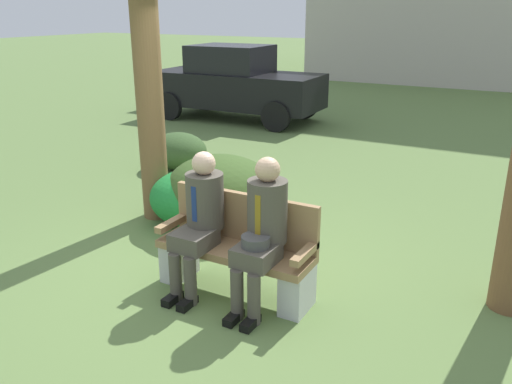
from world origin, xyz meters
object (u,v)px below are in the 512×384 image
Objects in this scene: park_bench at (237,250)px; parked_car_near at (235,83)px; seated_man_right at (262,228)px; shrub_mid_lawn at (194,198)px; shrub_near_bench at (178,151)px; seated_man_left at (200,216)px; shrub_far_lawn at (221,191)px.

parked_car_near is at bearing 120.86° from park_bench.
seated_man_right is at bearing -57.69° from parked_car_near.
shrub_mid_lawn is at bearing 138.73° from park_bench.
shrub_near_bench is 0.88× the size of shrub_mid_lawn.
seated_man_left is at bearing -50.34° from shrub_near_bench.
parked_car_near reaches higher than shrub_near_bench.
parked_car_near is at bearing 107.69° from shrub_near_bench.
seated_man_left is 1.55m from shrub_far_lawn.
seated_man_left reaches higher than shrub_far_lawn.
seated_man_left is at bearing -158.91° from park_bench.
seated_man_left is 0.97× the size of seated_man_right.
seated_man_left is at bearing 179.79° from seated_man_right.
shrub_near_bench is 2.38m from shrub_mid_lawn.
shrub_mid_lawn is at bearing -49.01° from shrub_near_bench.
shrub_far_lawn is at bearing -41.65° from shrub_near_bench.
seated_man_left is 1.37× the size of shrub_near_bench.
shrub_near_bench is 0.24× the size of parked_car_near.
shrub_mid_lawn is at bearing 127.60° from seated_man_left.
seated_man_right is 2.04m from shrub_mid_lawn.
park_bench is 0.47m from seated_man_right.
shrub_far_lawn is (-1.28, 1.38, -0.31)m from seated_man_right.
shrub_near_bench is at bearing 129.66° from seated_man_left.
seated_man_left reaches higher than shrub_near_bench.
seated_man_right is 1.90m from shrub_far_lawn.
shrub_near_bench is (-3.14, 3.03, -0.44)m from seated_man_right.
seated_man_left is 3.95m from shrub_near_bench.
parked_car_near is (-2.81, 5.70, 0.50)m from shrub_mid_lawn.
parked_car_near reaches higher than shrub_mid_lawn.
park_bench is 0.46m from seated_man_left.
shrub_mid_lawn is at bearing -153.22° from shrub_far_lawn.
park_bench is at bearing 21.09° from seated_man_left.
seated_man_left is at bearing -52.40° from shrub_mid_lawn.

